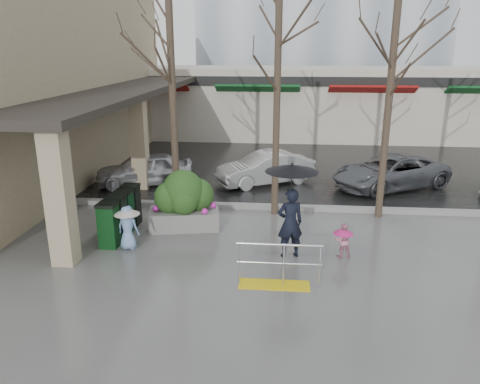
% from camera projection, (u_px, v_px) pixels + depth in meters
% --- Properties ---
extents(ground, '(120.00, 120.00, 0.00)m').
position_uv_depth(ground, '(224.00, 260.00, 11.85)').
color(ground, '#51514F').
rests_on(ground, ground).
extents(street_asphalt, '(120.00, 36.00, 0.01)m').
position_uv_depth(street_asphalt, '(263.00, 124.00, 32.77)').
color(street_asphalt, black).
rests_on(street_asphalt, ground).
extents(curb, '(120.00, 0.30, 0.15)m').
position_uv_depth(curb, '(239.00, 206.00, 15.63)').
color(curb, gray).
rests_on(curb, ground).
extents(near_building, '(6.00, 18.00, 8.00)m').
position_uv_depth(near_building, '(28.00, 77.00, 19.05)').
color(near_building, tan).
rests_on(near_building, ground).
extents(canopy_slab, '(2.80, 18.00, 0.25)m').
position_uv_depth(canopy_slab, '(129.00, 87.00, 18.80)').
color(canopy_slab, '#2D2823').
rests_on(canopy_slab, pillar_front).
extents(pillar_front, '(0.55, 0.55, 3.50)m').
position_uv_depth(pillar_front, '(59.00, 196.00, 11.20)').
color(pillar_front, tan).
rests_on(pillar_front, ground).
extents(pillar_back, '(0.55, 0.55, 3.50)m').
position_uv_depth(pillar_back, '(139.00, 143.00, 17.38)').
color(pillar_back, tan).
rests_on(pillar_back, ground).
extents(storefront_row, '(34.00, 6.74, 4.00)m').
position_uv_depth(storefront_row, '(294.00, 101.00, 28.16)').
color(storefront_row, beige).
rests_on(storefront_row, ground).
extents(handrail, '(1.90, 0.50, 1.03)m').
position_uv_depth(handrail, '(277.00, 270.00, 10.48)').
color(handrail, yellow).
rests_on(handrail, ground).
extents(tree_west, '(3.20, 3.20, 6.80)m').
position_uv_depth(tree_west, '(171.00, 50.00, 13.94)').
color(tree_west, '#382B21').
rests_on(tree_west, ground).
extents(tree_midwest, '(3.20, 3.20, 7.00)m').
position_uv_depth(tree_midwest, '(278.00, 44.00, 13.61)').
color(tree_midwest, '#382B21').
rests_on(tree_midwest, ground).
extents(tree_mideast, '(3.20, 3.20, 6.50)m').
position_uv_depth(tree_mideast, '(393.00, 58.00, 13.44)').
color(tree_mideast, '#382B21').
rests_on(tree_mideast, ground).
extents(woman, '(1.33, 1.33, 2.48)m').
position_uv_depth(woman, '(291.00, 203.00, 11.64)').
color(woman, black).
rests_on(woman, ground).
extents(child_pink, '(0.52, 0.52, 0.90)m').
position_uv_depth(child_pink, '(343.00, 238.00, 11.90)').
color(child_pink, pink).
rests_on(child_pink, ground).
extents(child_blue, '(0.68, 0.68, 1.20)m').
position_uv_depth(child_blue, '(128.00, 224.00, 12.32)').
color(child_blue, '#779CD4').
rests_on(child_blue, ground).
extents(planter, '(2.18, 1.37, 1.77)m').
position_uv_depth(planter, '(184.00, 201.00, 13.73)').
color(planter, slate).
rests_on(planter, ground).
extents(news_boxes, '(0.58, 2.23, 1.24)m').
position_uv_depth(news_boxes, '(121.00, 214.00, 13.29)').
color(news_boxes, '#0D3A15').
rests_on(news_boxes, ground).
extents(car_a, '(3.97, 2.49, 1.26)m').
position_uv_depth(car_a, '(145.00, 169.00, 18.13)').
color(car_a, '#B9B9BE').
rests_on(car_a, ground).
extents(car_b, '(4.00, 2.99, 1.26)m').
position_uv_depth(car_b, '(265.00, 168.00, 18.25)').
color(car_b, silver).
rests_on(car_b, ground).
extents(car_c, '(4.98, 3.99, 1.26)m').
position_uv_depth(car_c, '(390.00, 172.00, 17.74)').
color(car_c, '#5A5D61').
rests_on(car_c, ground).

